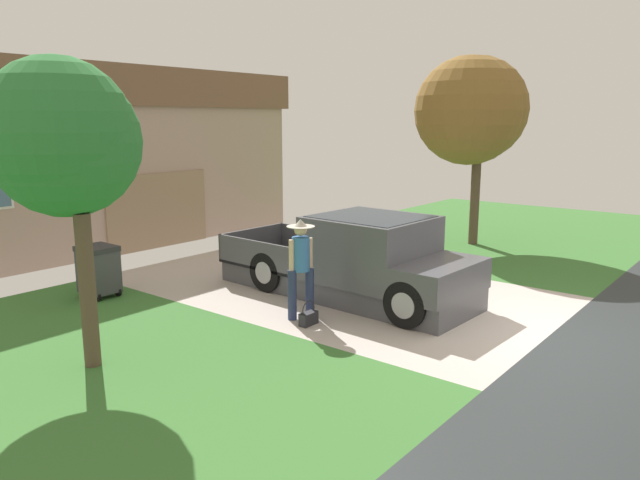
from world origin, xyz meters
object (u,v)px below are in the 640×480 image
Objects in this scene: wheeled_trash_bin at (98,269)px; person_with_hat at (301,263)px; pickup_truck at (362,262)px; neighbor_tree at (474,111)px; house_with_garage at (90,155)px; front_yard_tree at (62,138)px; handbag at (309,317)px.

person_with_hat is at bearing -69.61° from wheeled_trash_bin.
wheeled_trash_bin is (-3.08, 4.08, -0.18)m from pickup_truck.
house_with_garage is at bearing 123.96° from neighbor_tree.
person_with_hat is 8.24m from neighbor_tree.
neighbor_tree is (6.16, 0.70, 2.90)m from pickup_truck.
pickup_truck is 5.76m from front_yard_tree.
person_with_hat is 9.70m from house_with_garage.
house_with_garage is at bearing 59.49° from wheeled_trash_bin.
handbag is 0.10× the size of front_yard_tree.
neighbor_tree reaches higher than wheeled_trash_bin.
pickup_truck is 1.65m from person_with_hat.
neighbor_tree is at bearing -171.26° from pickup_truck.
person_with_hat reaches higher than pickup_truck.
wheeled_trash_bin is at bearing -50.70° from pickup_truck.
person_with_hat is at bearing -3.45° from pickup_truck.
pickup_truck is 1.92m from handbag.
front_yard_tree is at bearing -178.54° from person_with_hat.
front_yard_tree is (-3.21, 1.59, 3.02)m from handbag.
house_with_garage reaches higher than front_yard_tree.
pickup_truck is 1.05× the size of neighbor_tree.
wheeled_trash_bin is (-9.24, 3.39, -3.08)m from neighbor_tree.
house_with_garage is at bearing 100.93° from person_with_hat.
handbag is at bearing -173.82° from neighbor_tree.
wheeled_trash_bin is (-1.26, 4.25, 0.41)m from handbag.
handbag is 4.68m from front_yard_tree.
handbag is at bearing -73.55° from wheeled_trash_bin.
person_with_hat reaches higher than handbag.
person_with_hat is at bearing -20.22° from front_yard_tree.
person_with_hat is 4.21m from wheeled_trash_bin.
pickup_truck is 1.27× the size of front_yard_tree.
handbag is 10.22m from house_with_garage.
pickup_truck is 12.63× the size of handbag.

